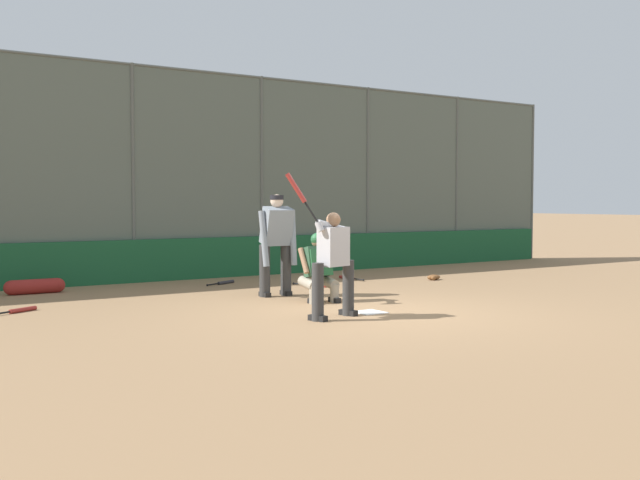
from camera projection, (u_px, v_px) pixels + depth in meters
ground_plane at (369, 313)px, 11.16m from camera, size 160.00×160.00×0.00m
home_plate_marker at (369, 312)px, 11.16m from camera, size 0.43×0.43×0.01m
backstop_fence at (200, 170)px, 16.13m from camera, size 21.04×0.08×4.48m
padding_wall at (203, 258)px, 16.14m from camera, size 20.54×0.18×0.88m
bleachers_beyond at (116, 246)px, 18.08m from camera, size 14.67×3.05×1.80m
batter_at_plate at (333, 261)px, 10.59m from camera, size 1.07×0.54×2.06m
catcher_behind_plate at (320, 266)px, 12.31m from camera, size 0.61×0.72×1.14m
umpire_home at (277, 242)px, 13.05m from camera, size 0.73×0.45×1.78m
spare_bat_near_backstop at (314, 285)px, 14.59m from camera, size 0.36×0.75×0.07m
spare_bat_by_padding at (19, 310)px, 11.17m from camera, size 0.75×0.45×0.07m
spare_bat_third_base_side at (348, 278)px, 15.94m from camera, size 0.07×0.86×0.07m
spare_bat_first_base_side at (224, 283)px, 15.01m from camera, size 0.77×0.41×0.07m
fielding_glove_on_dirt at (434, 277)px, 15.83m from camera, size 0.32×0.24×0.11m
equipment_bag_dugout_side at (35, 286)px, 13.45m from camera, size 1.07×0.26×0.26m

